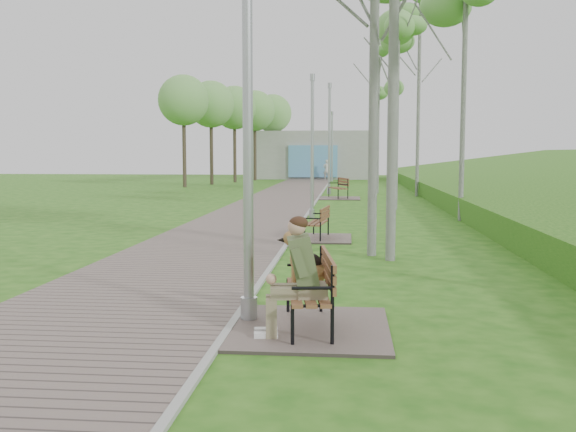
{
  "coord_description": "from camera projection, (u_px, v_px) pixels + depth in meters",
  "views": [
    {
      "loc": [
        1.45,
        -4.16,
        2.18
      ],
      "look_at": [
        0.48,
        6.03,
        1.17
      ],
      "focal_mm": 40.0,
      "sensor_mm": 36.0,
      "label": 1
    }
  ],
  "objects": [
    {
      "name": "birch_far_b",
      "position": [
        379.0,
        68.0,
        33.93
      ],
      "size": [
        2.34,
        2.34,
        8.5
      ],
      "color": "silver",
      "rests_on": "ground"
    },
    {
      "name": "building_north",
      "position": [
        315.0,
        155.0,
        54.92
      ],
      "size": [
        10.0,
        5.2,
        4.0
      ],
      "color": "#9E9E99",
      "rests_on": "ground"
    },
    {
      "name": "bench_second",
      "position": [
        317.0,
        232.0,
        16.22
      ],
      "size": [
        1.66,
        1.85,
        1.02
      ],
      "color": "#71615B",
      "rests_on": "ground"
    },
    {
      "name": "lamp_post_third",
      "position": [
        329.0,
        143.0,
        33.71
      ],
      "size": [
        0.22,
        0.22,
        5.82
      ],
      "color": "#A0A2A8",
      "rests_on": "ground"
    },
    {
      "name": "bench_main",
      "position": [
        303.0,
        293.0,
        7.84
      ],
      "size": [
        1.91,
        2.12,
        1.67
      ],
      "color": "#71615B",
      "rests_on": "ground"
    },
    {
      "name": "lamp_post_far",
      "position": [
        332.0,
        149.0,
        49.13
      ],
      "size": [
        0.21,
        0.21,
        5.34
      ],
      "color": "#A0A2A8",
      "rests_on": "ground"
    },
    {
      "name": "walkway",
      "position": [
        269.0,
        206.0,
        25.93
      ],
      "size": [
        3.5,
        67.0,
        0.04
      ],
      "primitive_type": "cube",
      "color": "#71615B",
      "rests_on": "ground"
    },
    {
      "name": "lamp_post_near",
      "position": [
        248.0,
        118.0,
        8.04
      ],
      "size": [
        0.22,
        0.22,
        5.6
      ],
      "color": "#A0A2A8",
      "rests_on": "ground"
    },
    {
      "name": "kerb",
      "position": [
        312.0,
        207.0,
        25.77
      ],
      "size": [
        0.1,
        67.0,
        0.05
      ],
      "primitive_type": "cube",
      "color": "#999993",
      "rests_on": "ground"
    },
    {
      "name": "bench_third",
      "position": [
        338.0,
        194.0,
        30.62
      ],
      "size": [
        2.02,
        2.24,
        1.24
      ],
      "color": "#71615B",
      "rests_on": "ground"
    },
    {
      "name": "pedestrian_near",
      "position": [
        327.0,
        170.0,
        51.56
      ],
      "size": [
        0.63,
        0.44,
        1.64
      ],
      "primitive_type": "imported",
      "rotation": [
        0.0,
        0.0,
        3.06
      ],
      "color": "silver",
      "rests_on": "ground"
    },
    {
      "name": "birch_far_c",
      "position": [
        420.0,
        27.0,
        31.47
      ],
      "size": [
        2.67,
        2.67,
        10.62
      ],
      "color": "silver",
      "rests_on": "ground"
    },
    {
      "name": "lamp_post_second",
      "position": [
        312.0,
        151.0,
        21.48
      ],
      "size": [
        0.19,
        0.19,
        4.79
      ],
      "color": "#A0A2A8",
      "rests_on": "ground"
    },
    {
      "name": "pedestrian_far",
      "position": [
        312.0,
        168.0,
        52.97
      ],
      "size": [
        1.04,
        0.87,
        1.93
      ],
      "primitive_type": "imported",
      "rotation": [
        0.0,
        0.0,
        2.98
      ],
      "color": "gray",
      "rests_on": "ground"
    },
    {
      "name": "birch_mid_c",
      "position": [
        398.0,
        35.0,
        24.2
      ],
      "size": [
        2.49,
        2.49,
        8.4
      ],
      "color": "silver",
      "rests_on": "ground"
    }
  ]
}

